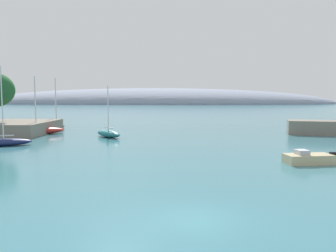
{
  "coord_description": "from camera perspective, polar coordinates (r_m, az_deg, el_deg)",
  "views": [
    {
      "loc": [
        -0.78,
        -14.81,
        5.7
      ],
      "look_at": [
        -2.03,
        25.97,
        2.05
      ],
      "focal_mm": 35.27,
      "sensor_mm": 36.0,
      "label": 1
    }
  ],
  "objects": [
    {
      "name": "sailboat_teal_near_shore",
      "position": [
        47.06,
        -10.25,
        -1.27
      ],
      "size": [
        4.93,
        5.27,
        7.2
      ],
      "rotation": [
        0.0,
        0.0,
        2.29
      ],
      "color": "#1E6B70",
      "rests_on": "water"
    },
    {
      "name": "water",
      "position": [
        15.89,
        4.63,
        -15.92
      ],
      "size": [
        600.0,
        600.0,
        0.0
      ],
      "primitive_type": "plane",
      "color": "#38727F",
      "rests_on": "ground"
    },
    {
      "name": "distant_ridge",
      "position": [
        265.4,
        -2.72,
        3.87
      ],
      "size": [
        290.39,
        84.64,
        24.63
      ],
      "primitive_type": "ellipsoid",
      "color": "gray",
      "rests_on": "ground"
    },
    {
      "name": "sailboat_red_outer_mooring",
      "position": [
        53.41,
        -21.81,
        -0.74
      ],
      "size": [
        8.11,
        5.7,
        8.72
      ],
      "rotation": [
        0.0,
        0.0,
        0.49
      ],
      "color": "red",
      "rests_on": "water"
    },
    {
      "name": "sailboat_navy_mid_mooring",
      "position": [
        42.58,
        -26.52,
        -2.44
      ],
      "size": [
        6.21,
        3.69,
        9.14
      ],
      "rotation": [
        0.0,
        0.0,
        0.37
      ],
      "color": "navy",
      "rests_on": "water"
    },
    {
      "name": "sailboat_black_end_of_line",
      "position": [
        63.74,
        -18.71,
        0.16
      ],
      "size": [
        5.57,
        6.77,
        9.09
      ],
      "rotation": [
        0.0,
        0.0,
        5.29
      ],
      "color": "black",
      "rests_on": "water"
    },
    {
      "name": "motorboat_sand_foreground",
      "position": [
        30.61,
        23.07,
        -5.19
      ],
      "size": [
        4.51,
        2.37,
        1.2
      ],
      "rotation": [
        0.0,
        0.0,
        3.29
      ],
      "color": "#C6B284",
      "rests_on": "water"
    }
  ]
}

